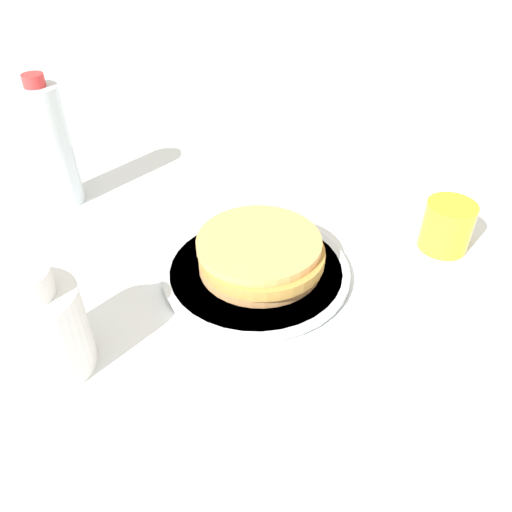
% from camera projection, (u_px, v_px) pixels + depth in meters
% --- Properties ---
extents(ground_plane, '(4.00, 4.00, 0.00)m').
position_uv_depth(ground_plane, '(238.00, 268.00, 0.69)').
color(ground_plane, white).
extents(plate, '(0.25, 0.25, 0.01)m').
position_uv_depth(plate, '(256.00, 271.00, 0.68)').
color(plate, silver).
rests_on(plate, ground_plane).
extents(pancake_stack, '(0.17, 0.17, 0.04)m').
position_uv_depth(pancake_stack, '(261.00, 254.00, 0.66)').
color(pancake_stack, tan).
rests_on(pancake_stack, plate).
extents(juice_glass, '(0.07, 0.07, 0.07)m').
position_uv_depth(juice_glass, '(447.00, 226.00, 0.71)').
color(juice_glass, yellow).
rests_on(juice_glass, ground_plane).
extents(cream_jug, '(0.09, 0.09, 0.14)m').
position_uv_depth(cream_jug, '(44.00, 328.00, 0.52)').
color(cream_jug, white).
rests_on(cream_jug, ground_plane).
extents(water_bottle_near, '(0.06, 0.06, 0.21)m').
position_uv_depth(water_bottle_near, '(52.00, 146.00, 0.77)').
color(water_bottle_near, silver).
rests_on(water_bottle_near, ground_plane).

